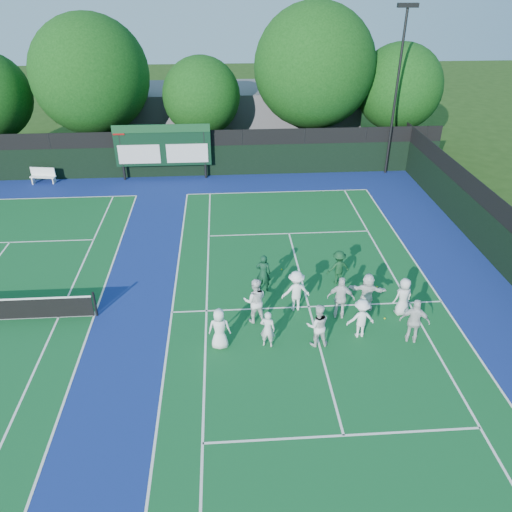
{
  "coord_description": "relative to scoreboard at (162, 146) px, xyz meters",
  "views": [
    {
      "loc": [
        -3.24,
        -15.16,
        11.87
      ],
      "look_at": [
        -2.0,
        3.0,
        1.3
      ],
      "focal_mm": 35.0,
      "sensor_mm": 36.0,
      "label": 1
    }
  ],
  "objects": [
    {
      "name": "tennis_ball_5",
      "position": [
        9.83,
        -15.58,
        -2.16
      ],
      "size": [
        0.07,
        0.07,
        0.07
      ],
      "primitive_type": "sphere",
      "color": "#B1C417",
      "rests_on": "ground"
    },
    {
      "name": "clubhouse",
      "position": [
        5.01,
        8.41,
        -0.19
      ],
      "size": [
        18.0,
        6.0,
        4.0
      ],
      "primitive_type": "cube",
      "color": "#5D5D62",
      "rests_on": "ground"
    },
    {
      "name": "court_apron",
      "position": [
        1.01,
        -14.59,
        -2.19
      ],
      "size": [
        34.0,
        32.0,
        0.01
      ],
      "primitive_type": "cube",
      "color": "navy",
      "rests_on": "ground"
    },
    {
      "name": "tree_b",
      "position": [
        -4.54,
        3.99,
        3.38
      ],
      "size": [
        7.64,
        7.64,
        9.59
      ],
      "color": "black",
      "rests_on": "ground"
    },
    {
      "name": "player_front_4",
      "position": [
        10.41,
        -16.92,
        -1.29
      ],
      "size": [
        1.14,
        0.75,
        1.8
      ],
      "primitive_type": "imported",
      "rotation": [
        0.0,
        0.0,
        2.82
      ],
      "color": "silver",
      "rests_on": "ground"
    },
    {
      "name": "player_back_4",
      "position": [
        10.57,
        -15.25,
        -1.39
      ],
      "size": [
        0.9,
        0.72,
        1.6
      ],
      "primitive_type": "imported",
      "rotation": [
        0.0,
        0.0,
        3.44
      ],
      "color": "silver",
      "rests_on": "ground"
    },
    {
      "name": "player_front_0",
      "position": [
        3.43,
        -16.77,
        -1.38
      ],
      "size": [
        0.82,
        0.56,
        1.63
      ],
      "primitive_type": "imported",
      "rotation": [
        0.0,
        0.0,
        3.09
      ],
      "color": "white",
      "rests_on": "ground"
    },
    {
      "name": "back_fence",
      "position": [
        1.01,
        0.41,
        -0.83
      ],
      "size": [
        34.0,
        0.08,
        3.0
      ],
      "color": "black",
      "rests_on": "ground"
    },
    {
      "name": "coach_left",
      "position": [
        5.27,
        -13.25,
        -1.34
      ],
      "size": [
        0.69,
        0.52,
        1.7
      ],
      "primitive_type": "imported",
      "rotation": [
        0.0,
        0.0,
        2.95
      ],
      "color": "#0E3520",
      "rests_on": "ground"
    },
    {
      "name": "ground",
      "position": [
        7.01,
        -15.59,
        -2.19
      ],
      "size": [
        120.0,
        120.0,
        0.0
      ],
      "primitive_type": "plane",
      "color": "#1D3A0F",
      "rests_on": "ground"
    },
    {
      "name": "player_back_3",
      "position": [
        9.24,
        -14.85,
        -1.38
      ],
      "size": [
        1.57,
        0.79,
        1.62
      ],
      "primitive_type": "imported",
      "rotation": [
        0.0,
        0.0,
        2.92
      ],
      "color": "white",
      "rests_on": "ground"
    },
    {
      "name": "light_pole_right",
      "position": [
        14.51,
        0.11,
        4.11
      ],
      "size": [
        1.2,
        0.3,
        10.12
      ],
      "color": "black",
      "rests_on": "ground"
    },
    {
      "name": "player_back_1",
      "position": [
        6.44,
        -14.68,
        -1.32
      ],
      "size": [
        1.19,
        0.76,
        1.74
      ],
      "primitive_type": "imported",
      "rotation": [
        0.0,
        0.0,
        3.25
      ],
      "color": "white",
      "rests_on": "ground"
    },
    {
      "name": "coach_right",
      "position": [
        8.52,
        -12.89,
        -1.41
      ],
      "size": [
        1.09,
        0.75,
        1.55
      ],
      "primitive_type": "imported",
      "rotation": [
        0.0,
        0.0,
        3.32
      ],
      "color": "#103B1D",
      "rests_on": "ground"
    },
    {
      "name": "bench",
      "position": [
        -7.6,
        -0.21,
        -1.65
      ],
      "size": [
        1.63,
        0.68,
        1.0
      ],
      "color": "white",
      "rests_on": "ground"
    },
    {
      "name": "player_back_0",
      "position": [
        4.79,
        -15.32,
        -1.25
      ],
      "size": [
        0.93,
        0.74,
        1.87
      ],
      "primitive_type": "imported",
      "rotation": [
        0.0,
        0.0,
        3.11
      ],
      "color": "white",
      "rests_on": "ground"
    },
    {
      "name": "player_front_1",
      "position": [
        5.14,
        -16.82,
        -1.45
      ],
      "size": [
        0.62,
        0.49,
        1.49
      ],
      "primitive_type": "imported",
      "rotation": [
        0.0,
        0.0,
        2.87
      ],
      "color": "silver",
      "rests_on": "ground"
    },
    {
      "name": "tennis_ball_3",
      "position": [
        3.28,
        -15.77,
        -2.16
      ],
      "size": [
        0.07,
        0.07,
        0.07
      ],
      "primitive_type": "sphere",
      "color": "#B1C417",
      "rests_on": "ground"
    },
    {
      "name": "tennis_ball_4",
      "position": [
        6.24,
        -11.7,
        -2.16
      ],
      "size": [
        0.07,
        0.07,
        0.07
      ],
      "primitive_type": "sphere",
      "color": "#B1C417",
      "rests_on": "ground"
    },
    {
      "name": "player_back_2",
      "position": [
        8.09,
        -15.31,
        -1.29
      ],
      "size": [
        1.13,
        0.68,
        1.8
      ],
      "primitive_type": "imported",
      "rotation": [
        0.0,
        0.0,
        2.89
      ],
      "color": "silver",
      "rests_on": "ground"
    },
    {
      "name": "tennis_ball_1",
      "position": [
        10.15,
        -13.39,
        -2.16
      ],
      "size": [
        0.07,
        0.07,
        0.07
      ],
      "primitive_type": "sphere",
      "color": "#B1C417",
      "rests_on": "ground"
    },
    {
      "name": "tree_d",
      "position": [
        10.18,
        3.99,
        3.74
      ],
      "size": [
        8.08,
        8.08,
        10.18
      ],
      "color": "black",
      "rests_on": "ground"
    },
    {
      "name": "tree_c",
      "position": [
        2.59,
        3.99,
        2.0
      ],
      "size": [
        5.24,
        5.24,
        6.95
      ],
      "color": "black",
      "rests_on": "ground"
    },
    {
      "name": "player_front_2",
      "position": [
        6.92,
        -16.86,
        -1.34
      ],
      "size": [
        0.83,
        0.65,
        1.7
      ],
      "primitive_type": "imported",
      "rotation": [
        0.0,
        0.0,
        3.15
      ],
      "color": "white",
      "rests_on": "ground"
    },
    {
      "name": "tree_e",
      "position": [
        16.15,
        3.99,
        2.37
      ],
      "size": [
        5.87,
        5.87,
        7.66
      ],
      "color": "black",
      "rests_on": "ground"
    },
    {
      "name": "near_court",
      "position": [
        7.01,
        -14.59,
        -2.18
      ],
      "size": [
        11.05,
        23.85,
        0.01
      ],
      "color": "#105224",
      "rests_on": "ground"
    },
    {
      "name": "player_front_3",
      "position": [
        8.58,
        -16.49,
        -1.4
      ],
      "size": [
        1.06,
        0.66,
        1.58
      ],
      "primitive_type": "imported",
      "rotation": [
        0.0,
        0.0,
        3.21
      ],
      "color": "white",
      "rests_on": "ground"
    },
    {
      "name": "scoreboard",
      "position": [
        0.0,
        0.0,
        0.0
      ],
      "size": [
        6.0,
        0.21,
        3.55
      ],
      "color": "black",
      "rests_on": "ground"
    }
  ]
}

